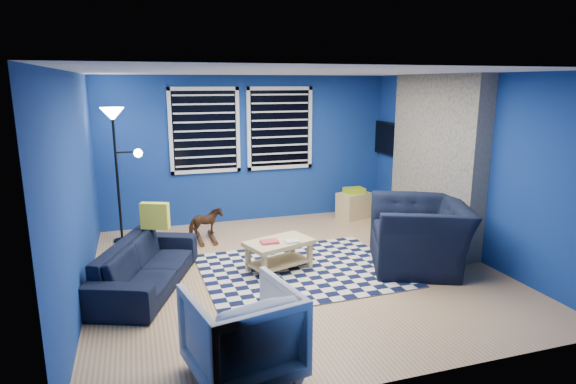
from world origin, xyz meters
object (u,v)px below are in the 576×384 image
Objects in this scene: tv at (390,139)px; cabinet at (354,205)px; armchair_big at (419,234)px; coffee_table at (279,249)px; armchair_bent at (242,332)px; sofa at (146,265)px; rocking_horse at (206,223)px; floor_lamp at (115,133)px.

tv is 1.33m from cabinet.
coffee_table is at bearing -79.72° from armchair_big.
coffee_table is at bearing -125.95° from armchair_bent.
armchair_big is at bearing -12.57° from coffee_table.
sofa is 1.41× the size of armchair_big.
tv is at bearing -99.77° from rocking_horse.
rocking_horse is at bearing -9.33° from sofa.
armchair_bent is 0.42× the size of floor_lamp.
tv reaches higher than armchair_big.
armchair_big is (-0.84, -2.34, -0.97)m from tv.
floor_lamp reaches higher than sofa.
tv is 1.17× the size of armchair_bent.
armchair_big is 4.53m from floor_lamp.
rocking_horse is 1.86m from floor_lamp.
sofa is 2.95× the size of cabinet.
floor_lamp is at bearing 30.54° from sofa.
tv is at bearing -176.82° from armchair_big.
floor_lamp is at bearing 164.05° from cabinet.
rocking_horse is 2.75m from cabinet.
armchair_big is at bearing -109.68° from tv.
armchair_bent is (-2.74, -1.69, -0.05)m from armchair_big.
sofa is 3.47m from armchair_big.
sofa is 4.14m from cabinet.
sofa reaches higher than coffee_table.
cabinet is (2.71, 0.46, -0.04)m from rocking_horse.
floor_lamp reaches higher than armchair_big.
cabinet is (-0.65, 0.03, -1.16)m from tv.
sofa is 1.98× the size of coffee_table.
sofa is 3.72× the size of rocking_horse.
sofa is at bearing -169.04° from cabinet.
tv is 0.49× the size of floor_lamp.
tv is 1.05× the size of coffee_table.
tv reaches higher than coffee_table.
armchair_big is at bearing -74.62° from sofa.
rocking_horse is (0.92, 1.53, 0.01)m from sofa.
tv is 1.97× the size of rocking_horse.
armchair_big is 2.63× the size of rocking_horse.
tv is at bearing -20.03° from cabinet.
armchair_big is 1.40× the size of coffee_table.
armchair_bent is at bearing 159.38° from rocking_horse.
cabinet is at bearing 44.72° from coffee_table.
armchair_bent is 2.30m from coffee_table.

